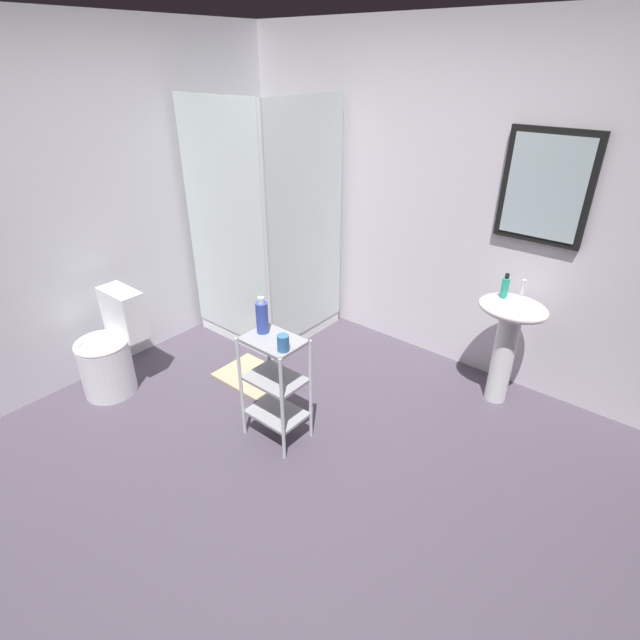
# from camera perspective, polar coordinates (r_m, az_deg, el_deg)

# --- Properties ---
(ground_plane) EXTENTS (4.20, 4.20, 0.02)m
(ground_plane) POSITION_cam_1_polar(r_m,az_deg,el_deg) (3.20, -5.24, -16.44)
(ground_plane) COLOR #4B4250
(wall_back) EXTENTS (4.20, 0.14, 2.50)m
(wall_back) POSITION_cam_1_polar(r_m,az_deg,el_deg) (3.91, 13.70, 13.04)
(wall_back) COLOR silver
(wall_back) RESTS_ON ground_plane
(wall_left) EXTENTS (0.10, 4.20, 2.50)m
(wall_left) POSITION_cam_1_polar(r_m,az_deg,el_deg) (3.96, -26.09, 11.11)
(wall_left) COLOR silver
(wall_left) RESTS_ON ground_plane
(shower_stall) EXTENTS (0.92, 0.92, 2.00)m
(shower_stall) POSITION_cam_1_polar(r_m,az_deg,el_deg) (4.34, -5.89, 4.13)
(shower_stall) COLOR white
(shower_stall) RESTS_ON ground_plane
(pedestal_sink) EXTENTS (0.46, 0.37, 0.81)m
(pedestal_sink) POSITION_cam_1_polar(r_m,az_deg,el_deg) (3.61, 21.02, -1.05)
(pedestal_sink) COLOR white
(pedestal_sink) RESTS_ON ground_plane
(sink_faucet) EXTENTS (0.03, 0.03, 0.10)m
(sink_faucet) POSITION_cam_1_polar(r_m,az_deg,el_deg) (3.59, 22.45, 3.59)
(sink_faucet) COLOR silver
(sink_faucet) RESTS_ON pedestal_sink
(toilet) EXTENTS (0.37, 0.49, 0.76)m
(toilet) POSITION_cam_1_polar(r_m,az_deg,el_deg) (3.93, -23.09, -3.47)
(toilet) COLOR white
(toilet) RESTS_ON ground_plane
(storage_cart) EXTENTS (0.38, 0.28, 0.74)m
(storage_cart) POSITION_cam_1_polar(r_m,az_deg,el_deg) (3.12, -5.21, -7.04)
(storage_cart) COLOR silver
(storage_cart) RESTS_ON ground_plane
(hand_soap_bottle) EXTENTS (0.05, 0.05, 0.17)m
(hand_soap_bottle) POSITION_cam_1_polar(r_m,az_deg,el_deg) (3.49, 20.67, 3.62)
(hand_soap_bottle) COLOR #2DBC99
(hand_soap_bottle) RESTS_ON pedestal_sink
(shampoo_bottle_blue) EXTENTS (0.07, 0.07, 0.24)m
(shampoo_bottle_blue) POSITION_cam_1_polar(r_m,az_deg,el_deg) (2.98, -6.74, 0.37)
(shampoo_bottle_blue) COLOR #374CB1
(shampoo_bottle_blue) RESTS_ON storage_cart
(rinse_cup) EXTENTS (0.07, 0.07, 0.10)m
(rinse_cup) POSITION_cam_1_polar(r_m,az_deg,el_deg) (2.81, -4.30, -2.68)
(rinse_cup) COLOR #3870B2
(rinse_cup) RESTS_ON storage_cart
(bath_mat) EXTENTS (0.60, 0.40, 0.02)m
(bath_mat) POSITION_cam_1_polar(r_m,az_deg,el_deg) (3.91, -7.51, -6.64)
(bath_mat) COLOR tan
(bath_mat) RESTS_ON ground_plane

